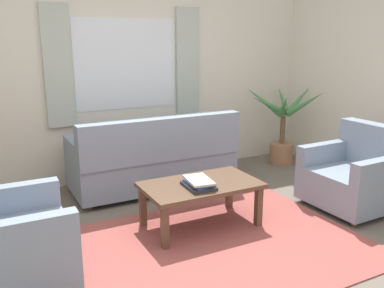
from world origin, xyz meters
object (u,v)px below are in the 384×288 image
coffee_table (201,189)px  potted_plant (282,128)px  armchair_right (356,175)px  book_stack_on_table (199,183)px  armchair_left (4,240)px  couch (155,160)px

coffee_table → potted_plant: 2.39m
potted_plant → armchair_right: bearing=-101.4°
book_stack_on_table → coffee_table: bearing=52.7°
armchair_left → armchair_right: bearing=-92.3°
couch → armchair_left: (-1.73, -1.33, -0.01)m
couch → armchair_right: size_ratio=2.16×
armchair_left → coffee_table: (1.73, 0.20, 0.03)m
armchair_left → armchair_right: size_ratio=1.00×
couch → armchair_left: couch is taller
armchair_left → book_stack_on_table: armchair_left is taller
armchair_left → potted_plant: potted_plant is taller
armchair_right → coffee_table: armchair_right is taller
armchair_right → potted_plant: 1.65m
armchair_left → armchair_right: same height
coffee_table → book_stack_on_table: (-0.07, -0.09, 0.10)m
armchair_left → book_stack_on_table: size_ratio=2.51×
armchair_right → book_stack_on_table: armchair_right is taller
couch → book_stack_on_table: couch is taller
armchair_left → potted_plant: size_ratio=0.78×
couch → armchair_left: bearing=37.4°
couch → coffee_table: bearing=90.0°
armchair_right → couch: bearing=-132.3°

